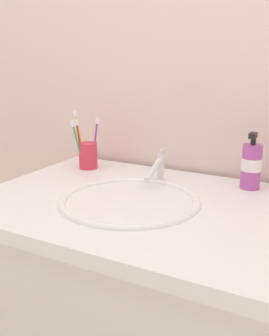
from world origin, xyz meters
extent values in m
cube|color=beige|center=(0.00, 0.37, 1.20)|extent=(2.15, 0.04, 2.40)
cube|color=silver|center=(0.00, 0.00, 0.40)|extent=(0.91, 0.63, 0.79)
cube|color=white|center=(0.00, 0.00, 0.81)|extent=(0.95, 0.67, 0.04)
ellipsoid|color=white|center=(-0.03, -0.02, 0.78)|extent=(0.35, 0.35, 0.11)
torus|color=white|center=(-0.03, -0.02, 0.83)|extent=(0.40, 0.40, 0.02)
cylinder|color=#595B60|center=(-0.03, -0.02, 0.73)|extent=(0.03, 0.03, 0.01)
cylinder|color=silver|center=(-0.03, 0.19, 0.88)|extent=(0.02, 0.02, 0.09)
cylinder|color=silver|center=(-0.03, 0.13, 0.89)|extent=(0.02, 0.11, 0.06)
cylinder|color=silver|center=(-0.03, 0.20, 0.93)|extent=(0.01, 0.05, 0.01)
cylinder|color=#D8334C|center=(-0.33, 0.21, 0.88)|extent=(0.07, 0.07, 0.09)
cylinder|color=purple|center=(-0.31, 0.23, 0.92)|extent=(0.02, 0.03, 0.17)
cube|color=white|center=(-0.31, 0.24, 1.01)|extent=(0.02, 0.02, 0.03)
cylinder|color=yellow|center=(-0.36, 0.21, 0.93)|extent=(0.05, 0.01, 0.19)
cube|color=white|center=(-0.38, 0.21, 1.03)|extent=(0.02, 0.01, 0.03)
cylinder|color=red|center=(-0.35, 0.19, 0.92)|extent=(0.02, 0.02, 0.17)
cube|color=white|center=(-0.36, 0.18, 1.00)|extent=(0.02, 0.02, 0.03)
cylinder|color=green|center=(-0.35, 0.18, 0.92)|extent=(0.04, 0.03, 0.16)
cube|color=white|center=(-0.37, 0.17, 1.00)|extent=(0.02, 0.02, 0.03)
cylinder|color=#B24CA5|center=(0.24, 0.25, 0.90)|extent=(0.06, 0.06, 0.14)
cylinder|color=black|center=(0.24, 0.25, 0.98)|extent=(0.02, 0.02, 0.02)
cube|color=black|center=(0.24, 0.24, 1.00)|extent=(0.02, 0.04, 0.02)
cylinder|color=white|center=(0.24, 0.25, 0.91)|extent=(0.06, 0.06, 0.04)
camera|label=1|loc=(0.47, -0.93, 1.22)|focal=41.72mm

